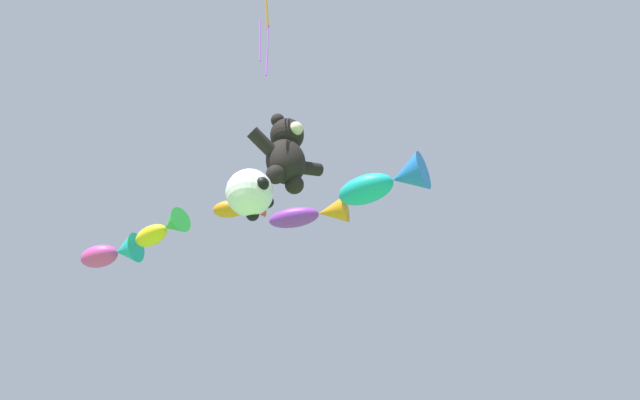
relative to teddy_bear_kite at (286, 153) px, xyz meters
name	(u,v)px	position (x,y,z in m)	size (l,w,h in m)	color
teddy_bear_kite	(286,153)	(0.00, 0.00, 0.00)	(2.03, 0.89, 2.06)	black
soccer_ball_kite	(250,193)	(-0.68, 0.29, -1.38)	(1.11, 1.10, 1.02)	white
fish_kite_teal	(387,182)	(2.89, -0.27, 0.60)	(1.70, 2.43, 0.98)	#19ADB2
fish_kite_violet	(313,214)	(2.26, 1.83, 0.59)	(1.74, 2.06, 0.71)	purple
fish_kite_tangerine	(242,208)	(1.33, 3.84, 1.63)	(1.40, 1.49, 0.66)	orange
fish_kite_goldfin	(162,230)	(-0.20, 5.42, 1.03)	(1.04, 1.84, 0.73)	yellow
fish_kite_magenta	(113,253)	(-0.75, 7.28, 1.04)	(1.59, 1.97, 0.87)	#E53F9E
diamond_kite	(266,20)	(-1.36, -0.84, 2.87)	(0.62, 0.80, 2.71)	orange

